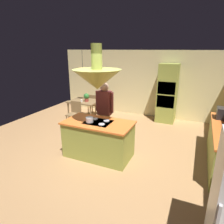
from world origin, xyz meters
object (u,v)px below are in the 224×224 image
object	(u,v)px
oven_tower	(167,93)
cup_on_table	(81,101)
kitchen_island	(98,139)
dining_table	(84,103)
potted_plant_on_table	(86,97)
cooking_pot_on_cooktop	(90,120)
chair_facing_island	(75,112)
person_at_island	(105,109)
chair_by_back_wall	(93,103)

from	to	relation	value
oven_tower	cup_on_table	bearing A→B (deg)	-154.09
kitchen_island	dining_table	bearing A→B (deg)	128.99
dining_table	potted_plant_on_table	bearing A→B (deg)	-21.16
kitchen_island	cooking_pot_on_cooktop	size ratio (longest dim) A/B	9.32
chair_facing_island	cup_on_table	size ratio (longest dim) A/B	9.67
oven_tower	person_at_island	size ratio (longest dim) A/B	1.21
person_at_island	cooking_pot_on_cooktop	xyz separation A→B (m)	(0.02, -0.85, -0.02)
oven_tower	cooking_pot_on_cooktop	size ratio (longest dim) A/B	11.73
chair_by_back_wall	potted_plant_on_table	world-z (taller)	potted_plant_on_table
chair_facing_island	cooking_pot_on_cooktop	distance (m)	2.27
person_at_island	cup_on_table	bearing A→B (deg)	142.05
kitchen_island	person_at_island	distance (m)	0.92
dining_table	chair_facing_island	bearing A→B (deg)	-90.00
chair_facing_island	cooking_pot_on_cooktop	world-z (taller)	cooking_pot_on_cooktop
dining_table	person_at_island	xyz separation A→B (m)	(1.52, -1.38, 0.35)
oven_tower	dining_table	world-z (taller)	oven_tower
potted_plant_on_table	cooking_pot_on_cooktop	distance (m)	2.59
dining_table	person_at_island	size ratio (longest dim) A/B	0.61
cup_on_table	cooking_pot_on_cooktop	xyz separation A→B (m)	(1.52, -2.02, 0.19)
kitchen_island	dining_table	distance (m)	2.71
kitchen_island	chair_facing_island	size ratio (longest dim) A/B	1.93
chair_facing_island	dining_table	bearing A→B (deg)	90.00
oven_tower	potted_plant_on_table	size ratio (longest dim) A/B	7.04
person_at_island	cooking_pot_on_cooktop	world-z (taller)	person_at_island
person_at_island	chair_by_back_wall	world-z (taller)	person_at_island
kitchen_island	cooking_pot_on_cooktop	xyz separation A→B (m)	(-0.16, -0.13, 0.53)
kitchen_island	dining_table	xyz separation A→B (m)	(-1.70, 2.10, 0.19)
oven_tower	potted_plant_on_table	distance (m)	2.92
kitchen_island	potted_plant_on_table	distance (m)	2.61
oven_tower	chair_facing_island	world-z (taller)	oven_tower
kitchen_island	cooking_pot_on_cooktop	bearing A→B (deg)	-140.91
cup_on_table	cooking_pot_on_cooktop	distance (m)	2.54
chair_facing_island	potted_plant_on_table	size ratio (longest dim) A/B	2.90
person_at_island	potted_plant_on_table	xyz separation A→B (m)	(-1.38, 1.32, -0.08)
chair_by_back_wall	cooking_pot_on_cooktop	world-z (taller)	cooking_pot_on_cooktop
chair_by_back_wall	potted_plant_on_table	distance (m)	0.82
oven_tower	chair_by_back_wall	size ratio (longest dim) A/B	2.43
kitchen_island	oven_tower	xyz separation A→B (m)	(1.10, 3.24, 0.60)
cooking_pot_on_cooktop	chair_facing_island	bearing A→B (deg)	134.02
dining_table	chair_facing_island	xyz separation A→B (m)	(0.00, -0.64, -0.15)
kitchen_island	chair_facing_island	world-z (taller)	kitchen_island
chair_facing_island	person_at_island	bearing A→B (deg)	-26.00
kitchen_island	oven_tower	size ratio (longest dim) A/B	0.79
dining_table	cooking_pot_on_cooktop	xyz separation A→B (m)	(1.54, -2.23, 0.34)
chair_by_back_wall	cup_on_table	xyz separation A→B (m)	(0.02, -0.84, 0.30)
chair_by_back_wall	potted_plant_on_table	size ratio (longest dim) A/B	2.90
dining_table	chair_facing_island	size ratio (longest dim) A/B	1.22
chair_facing_island	potted_plant_on_table	bearing A→B (deg)	76.35
cooking_pot_on_cooktop	kitchen_island	bearing A→B (deg)	39.09
chair_facing_island	potted_plant_on_table	distance (m)	0.73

